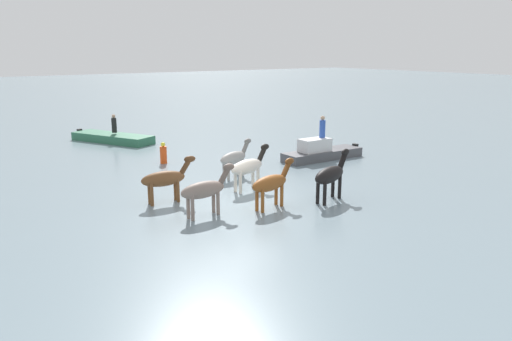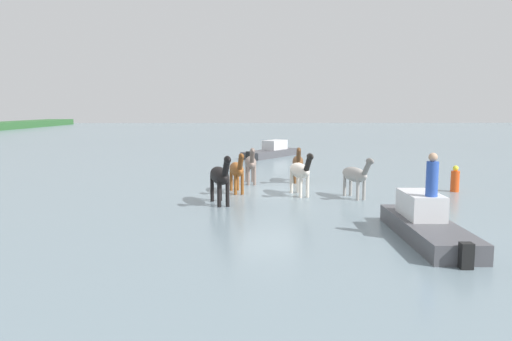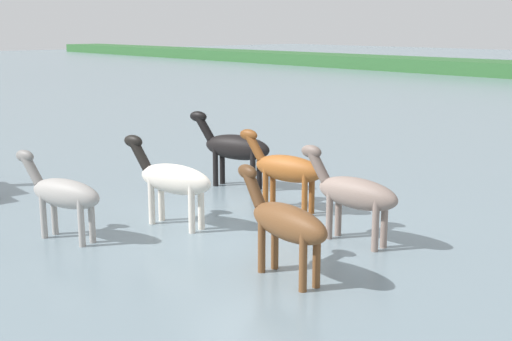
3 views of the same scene
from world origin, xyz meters
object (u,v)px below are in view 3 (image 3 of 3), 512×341
Objects in this scene: horse_dark_mare at (286,169)px; horse_lead at (63,193)px; horse_rear_stallion at (172,179)px; horse_mid_herd at (234,147)px; horse_pinto_flank at (354,193)px; horse_dun_straggler at (285,222)px.

horse_dark_mare is 4.94m from horse_lead.
horse_lead is at bearing 62.72° from horse_dark_mare.
horse_rear_stallion reaches higher than horse_dark_mare.
horse_mid_herd reaches higher than horse_rear_stallion.
horse_rear_stallion reaches higher than horse_pinto_flank.
horse_dun_straggler is (3.00, -2.91, -0.01)m from horse_dark_mare.
horse_pinto_flank is at bearing 155.31° from horse_dark_mare.
horse_rear_stallion is at bearing -0.24° from horse_dun_straggler.
horse_rear_stallion is 2.23m from horse_lead.
horse_mid_herd is (-2.51, 0.57, 0.08)m from horse_dark_mare.
horse_rear_stallion is 1.09× the size of horse_lead.
horse_mid_herd is at bearing -27.98° from horse_dun_straggler.
horse_pinto_flank is at bearing -150.98° from horse_lead.
horse_pinto_flank is at bearing -73.90° from horse_dun_straggler.
horse_dark_mare is 2.59m from horse_pinto_flank.
horse_dark_mare is 2.71m from horse_rear_stallion.
horse_mid_herd is 5.17m from horse_pinto_flank.
horse_rear_stallion is at bearing -124.88° from horse_lead.
horse_mid_herd reaches higher than horse_dark_mare.
horse_mid_herd is at bearing -23.98° from horse_dark_mare.
horse_lead is at bearing 59.34° from horse_rear_stallion.
horse_dark_mare is 4.18m from horse_dun_straggler.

